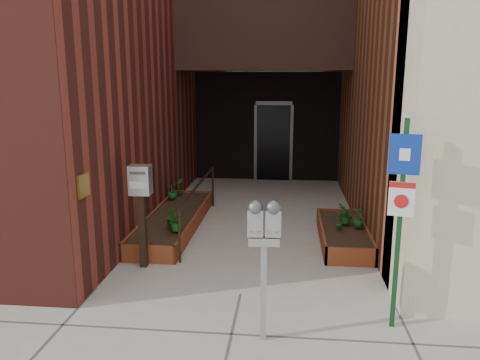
# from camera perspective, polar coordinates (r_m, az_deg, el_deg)

# --- Properties ---
(ground) EXTENTS (80.00, 80.00, 0.00)m
(ground) POSITION_cam_1_polar(r_m,az_deg,el_deg) (6.45, 0.02, -13.78)
(ground) COLOR #9E9991
(ground) RESTS_ON ground
(planter_left) EXTENTS (0.90, 3.60, 0.30)m
(planter_left) POSITION_cam_1_polar(r_m,az_deg,el_deg) (9.13, -8.00, -4.98)
(planter_left) COLOR brown
(planter_left) RESTS_ON ground
(planter_right) EXTENTS (0.80, 2.20, 0.30)m
(planter_right) POSITION_cam_1_polar(r_m,az_deg,el_deg) (8.47, 12.47, -6.57)
(planter_right) COLOR brown
(planter_right) RESTS_ON ground
(handrail) EXTENTS (0.04, 3.34, 0.90)m
(handrail) POSITION_cam_1_polar(r_m,az_deg,el_deg) (8.82, -5.04, -1.40)
(handrail) COLOR black
(handrail) RESTS_ON ground
(parking_meter) EXTENTS (0.36, 0.18, 1.60)m
(parking_meter) POSITION_cam_1_polar(r_m,az_deg,el_deg) (4.98, 2.94, -6.49)
(parking_meter) COLOR #9D9D9F
(parking_meter) RESTS_ON ground
(sign_post) EXTENTS (0.33, 0.11, 2.42)m
(sign_post) POSITION_cam_1_polar(r_m,az_deg,el_deg) (5.44, 19.03, -2.71)
(sign_post) COLOR #133618
(sign_post) RESTS_ON ground
(payment_dropbox) EXTENTS (0.32, 0.24, 1.58)m
(payment_dropbox) POSITION_cam_1_polar(r_m,az_deg,el_deg) (7.11, -11.99, -1.73)
(payment_dropbox) COLOR black
(payment_dropbox) RESTS_ON ground
(shrub_left_a) EXTENTS (0.46, 0.46, 0.37)m
(shrub_left_a) POSITION_cam_1_polar(r_m,az_deg,el_deg) (8.00, -7.73, -4.85)
(shrub_left_a) COLOR #1D611B
(shrub_left_a) RESTS_ON planter_left
(shrub_left_b) EXTENTS (0.23, 0.23, 0.34)m
(shrub_left_b) POSITION_cam_1_polar(r_m,az_deg,el_deg) (8.27, -8.47, -4.42)
(shrub_left_b) COLOR #224E16
(shrub_left_b) RESTS_ON planter_left
(shrub_left_c) EXTENTS (0.26, 0.26, 0.34)m
(shrub_left_c) POSITION_cam_1_polar(r_m,az_deg,el_deg) (10.08, -8.27, -1.34)
(shrub_left_c) COLOR #1C621F
(shrub_left_c) RESTS_ON planter_left
(shrub_left_d) EXTENTS (0.27, 0.27, 0.37)m
(shrub_left_d) POSITION_cam_1_polar(r_m,az_deg,el_deg) (10.42, -7.36, -0.77)
(shrub_left_d) COLOR #185619
(shrub_left_d) RESTS_ON planter_left
(shrub_right_a) EXTENTS (0.25, 0.25, 0.34)m
(shrub_right_a) POSITION_cam_1_polar(r_m,az_deg,el_deg) (8.37, 14.31, -4.48)
(shrub_right_a) COLOR #17511B
(shrub_right_a) RESTS_ON planter_right
(shrub_right_b) EXTENTS (0.25, 0.25, 0.35)m
(shrub_right_b) POSITION_cam_1_polar(r_m,az_deg,el_deg) (8.19, 12.07, -4.69)
(shrub_right_b) COLOR #215C1A
(shrub_right_b) RESTS_ON planter_right
(shrub_right_c) EXTENTS (0.35, 0.35, 0.37)m
(shrub_right_c) POSITION_cam_1_polar(r_m,az_deg,el_deg) (8.50, 12.86, -4.04)
(shrub_right_c) COLOR #1A5618
(shrub_right_c) RESTS_ON planter_right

